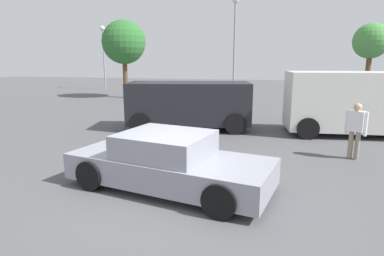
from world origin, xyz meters
The scene contains 10 objects.
ground_plane centered at (0.00, 0.00, 0.00)m, with size 80.00×80.00×0.00m, color #515154.
sedan_foreground centered at (-0.16, 0.24, 0.56)m, with size 4.57×2.59×1.20m.
dog centered at (-2.37, 2.11, 0.25)m, with size 0.56×0.39×0.40m.
van_white centered at (5.00, 6.67, 1.23)m, with size 5.22×2.64×2.28m.
suv_dark centered at (-1.21, 6.19, 1.02)m, with size 4.99×2.85×1.85m.
pedestrian centered at (4.19, 3.40, 0.92)m, with size 0.51×0.40×1.56m.
light_post_near centered at (-13.25, 21.63, 3.97)m, with size 0.44×0.44×5.76m.
light_post_mid centered at (-0.75, 17.42, 4.66)m, with size 0.44×0.44×6.95m.
tree_back_left centered at (-8.42, 15.77, 3.92)m, with size 3.08×3.08×5.48m.
tree_back_center centered at (10.19, 25.78, 4.28)m, with size 3.04×3.04×5.86m.
Camera 1 is at (1.87, -5.98, 2.69)m, focal length 30.05 mm.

